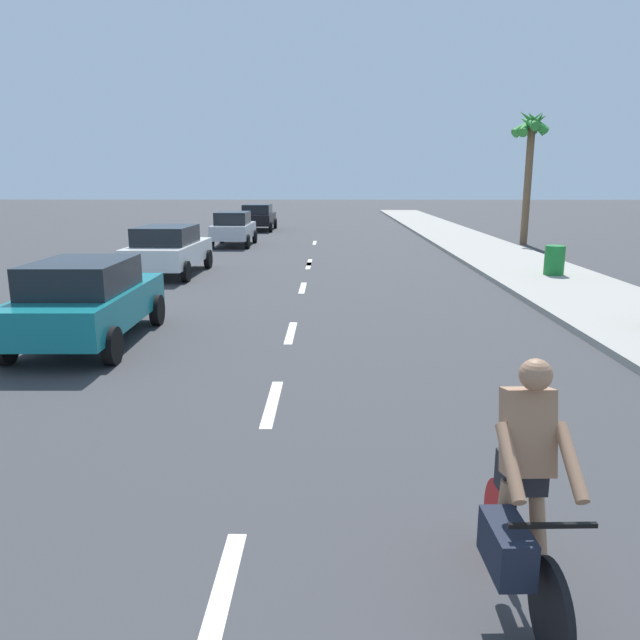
{
  "coord_description": "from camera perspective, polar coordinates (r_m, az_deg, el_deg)",
  "views": [
    {
      "loc": [
        0.79,
        0.74,
        2.97
      ],
      "look_at": [
        0.65,
        8.93,
        1.1
      ],
      "focal_mm": 34.31,
      "sensor_mm": 36.0,
      "label": 1
    }
  ],
  "objects": [
    {
      "name": "parked_car_silver",
      "position": [
        28.97,
        -8.08,
        8.52
      ],
      "size": [
        1.82,
        3.86,
        1.57
      ],
      "rotation": [
        0.0,
        0.0,
        -0.0
      ],
      "color": "#B7BABF",
      "rests_on": "ground"
    },
    {
      "name": "sidewalk_strip",
      "position": [
        22.45,
        18.25,
        4.8
      ],
      "size": [
        3.6,
        80.0,
        0.14
      ],
      "primitive_type": "cube",
      "color": "#9E998E",
      "rests_on": "ground"
    },
    {
      "name": "lane_stripe_4",
      "position": [
        17.35,
        -1.62,
        3.02
      ],
      "size": [
        0.16,
        1.8,
        0.01
      ],
      "primitive_type": "cube",
      "color": "white",
      "rests_on": "ground"
    },
    {
      "name": "lane_stripe_7",
      "position": [
        30.14,
        -0.5,
        7.22
      ],
      "size": [
        0.16,
        1.8,
        0.01
      ],
      "primitive_type": "cube",
      "color": "white",
      "rests_on": "ground"
    },
    {
      "name": "lane_stripe_1",
      "position": [
        4.88,
        -9.43,
        -24.75
      ],
      "size": [
        0.16,
        1.8,
        0.01
      ],
      "primitive_type": "cube",
      "color": "white",
      "rests_on": "ground"
    },
    {
      "name": "lane_stripe_6",
      "position": [
        22.82,
        -0.99,
        5.4
      ],
      "size": [
        0.16,
        1.8,
        0.01
      ],
      "primitive_type": "cube",
      "color": "white",
      "rests_on": "ground"
    },
    {
      "name": "ground_plane",
      "position": [
        19.5,
        -1.33,
        4.11
      ],
      "size": [
        160.0,
        160.0,
        0.0
      ],
      "primitive_type": "plane",
      "color": "#38383A"
    },
    {
      "name": "lane_stripe_3",
      "position": [
        12.23,
        -2.74,
        -1.18
      ],
      "size": [
        0.16,
        1.8,
        0.01
      ],
      "primitive_type": "cube",
      "color": "white",
      "rests_on": "ground"
    },
    {
      "name": "palm_tree_far",
      "position": [
        30.81,
        19.07,
        15.81
      ],
      "size": [
        1.82,
        1.79,
        6.33
      ],
      "color": "brown",
      "rests_on": "ground"
    },
    {
      "name": "cyclist",
      "position": [
        4.6,
        18.28,
        -15.58
      ],
      "size": [
        0.64,
        1.71,
        1.82
      ],
      "rotation": [
        0.0,
        0.0,
        3.18
      ],
      "color": "black",
      "rests_on": "ground"
    },
    {
      "name": "lane_stripe_5",
      "position": [
        21.93,
        -1.07,
        5.09
      ],
      "size": [
        0.16,
        1.8,
        0.01
      ],
      "primitive_type": "cube",
      "color": "white",
      "rests_on": "ground"
    },
    {
      "name": "parked_car_white",
      "position": [
        20.29,
        -13.96,
        6.47
      ],
      "size": [
        2.11,
        4.42,
        1.57
      ],
      "rotation": [
        0.0,
        0.0,
        -0.03
      ],
      "color": "white",
      "rests_on": "ground"
    },
    {
      "name": "trash_bin_far",
      "position": [
        20.15,
        21.02,
        5.23
      ],
      "size": [
        0.6,
        0.6,
        0.9
      ],
      "primitive_type": "cylinder",
      "color": "#19722D",
      "rests_on": "sidewalk_strip"
    },
    {
      "name": "parked_car_black",
      "position": [
        37.94,
        -5.81,
        9.59
      ],
      "size": [
        2.01,
        4.34,
        1.57
      ],
      "rotation": [
        0.0,
        0.0,
        -0.0
      ],
      "color": "black",
      "rests_on": "ground"
    },
    {
      "name": "parked_car_teal",
      "position": [
        12.06,
        -20.91,
        1.83
      ],
      "size": [
        2.0,
        4.22,
        1.57
      ],
      "rotation": [
        0.0,
        0.0,
        0.02
      ],
      "color": "#14727A",
      "rests_on": "ground"
    },
    {
      "name": "lane_stripe_2",
      "position": [
        8.45,
        -4.48,
        -7.72
      ],
      "size": [
        0.16,
        1.8,
        0.01
      ],
      "primitive_type": "cube",
      "color": "white",
      "rests_on": "ground"
    }
  ]
}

